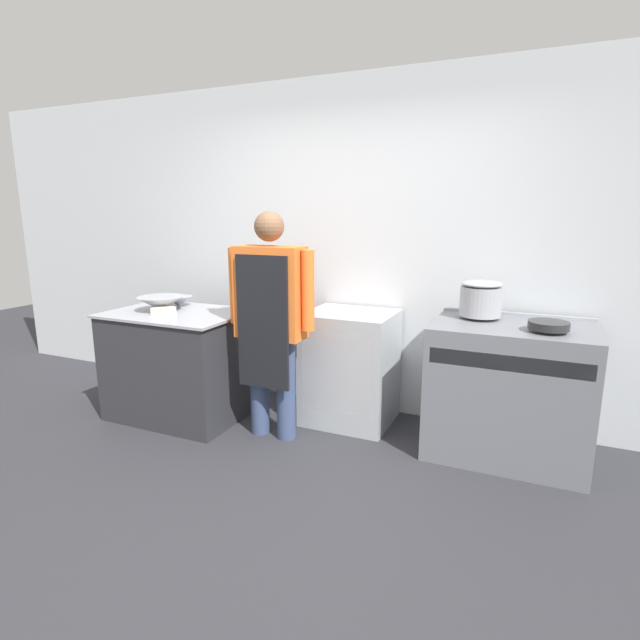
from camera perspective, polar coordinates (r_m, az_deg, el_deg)
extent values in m
plane|color=#2D2D33|center=(3.08, -7.68, -20.32)|extent=(14.00, 14.00, 0.00)
cube|color=silver|center=(4.14, 4.27, 8.08)|extent=(8.00, 0.05, 2.70)
cube|color=#2D2D33|center=(4.25, -15.68, -4.98)|extent=(1.04, 0.76, 0.85)
cube|color=#9EA0A8|center=(4.15, -16.03, 0.75)|extent=(1.08, 0.79, 0.02)
cube|color=slate|center=(3.66, 20.71, -7.56)|extent=(1.03, 0.71, 0.92)
cube|color=#9EA0A8|center=(3.25, 20.71, -4.61)|extent=(0.95, 0.03, 0.10)
cube|color=#9EA0A8|center=(3.87, 21.56, 0.63)|extent=(1.03, 0.03, 0.02)
cube|color=#A8ADB2|center=(3.98, 3.47, -5.40)|extent=(0.67, 0.58, 0.89)
cube|color=silver|center=(3.71, 1.93, -5.97)|extent=(0.57, 0.02, 0.62)
cylinder|color=#38476B|center=(3.80, -6.93, -7.36)|extent=(0.14, 0.14, 0.76)
cylinder|color=#38476B|center=(3.69, -3.91, -7.87)|extent=(0.14, 0.14, 0.76)
cube|color=orange|center=(3.57, -5.67, 3.14)|extent=(0.50, 0.22, 0.65)
cube|color=black|center=(3.50, -6.59, -0.35)|extent=(0.40, 0.02, 0.95)
cylinder|color=orange|center=(3.71, -9.64, 3.91)|extent=(0.09, 0.09, 0.56)
cylinder|color=orange|center=(3.43, -1.40, 3.38)|extent=(0.09, 0.09, 0.56)
sphere|color=brown|center=(3.52, -5.83, 10.59)|extent=(0.21, 0.21, 0.21)
cone|color=#9EA0A8|center=(4.21, -17.69, 1.77)|extent=(0.37, 0.37, 0.12)
cone|color=#9EA0A8|center=(4.39, -15.91, 2.07)|extent=(0.24, 0.24, 0.08)
cube|color=silver|center=(4.07, -17.46, 0.99)|extent=(0.14, 0.14, 0.06)
cylinder|color=#9EA0A8|center=(3.65, 17.89, 2.05)|extent=(0.29, 0.29, 0.21)
ellipsoid|color=#9EA0A8|center=(3.64, 18.01, 3.95)|extent=(0.28, 0.28, 0.05)
cylinder|color=#262628|center=(3.41, 24.67, -0.55)|extent=(0.24, 0.24, 0.05)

